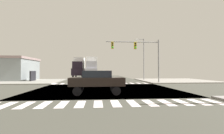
{
  "coord_description": "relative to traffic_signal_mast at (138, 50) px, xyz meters",
  "views": [
    {
      "loc": [
        -0.8,
        -16.84,
        1.9
      ],
      "look_at": [
        1.35,
        7.53,
        2.39
      ],
      "focal_mm": 26.71,
      "sensor_mm": 36.0,
      "label": 1
    }
  ],
  "objects": [
    {
      "name": "sedan_crossing_1",
      "position": [
        -6.06,
        -10.85,
        -3.74
      ],
      "size": [
        4.3,
        1.8,
        1.88
      ],
      "rotation": [
        0.0,
        0.0,
        1.57
      ],
      "color": "black",
      "rests_on": "ground"
    },
    {
      "name": "box_truck_trailing_3",
      "position": [
        -10.23,
        14.47,
        -2.3
      ],
      "size": [
        2.4,
        7.2,
        4.85
      ],
      "rotation": [
        0.0,
        0.0,
        3.14
      ],
      "color": "black",
      "rests_on": "ground"
    },
    {
      "name": "ground",
      "position": [
        -5.23,
        -7.35,
        -4.89
      ],
      "size": [
        90.0,
        90.0,
        0.05
      ],
      "color": "#414138"
    },
    {
      "name": "sidewalk_corner_ne",
      "position": [
        7.77,
        4.65,
        -4.79
      ],
      "size": [
        12.0,
        12.0,
        0.14
      ],
      "color": "gray",
      "rests_on": "ground"
    },
    {
      "name": "sidewalk_corner_nw",
      "position": [
        -18.23,
        4.65,
        -4.79
      ],
      "size": [
        12.0,
        12.0,
        0.14
      ],
      "color": "gray",
      "rests_on": "ground"
    },
    {
      "name": "crosswalk_near",
      "position": [
        -5.48,
        -14.65,
        -4.86
      ],
      "size": [
        13.5,
        2.0,
        0.01
      ],
      "color": "white",
      "rests_on": "ground"
    },
    {
      "name": "street_lamp",
      "position": [
        2.6,
        6.99,
        -0.09
      ],
      "size": [
        1.78,
        0.32,
        7.97
      ],
      "color": "gray",
      "rests_on": "ground"
    },
    {
      "name": "crosswalk_far",
      "position": [
        -5.48,
        -0.05,
        -4.86
      ],
      "size": [
        13.5,
        2.0,
        0.01
      ],
      "color": "white",
      "rests_on": "ground"
    },
    {
      "name": "traffic_signal_mast",
      "position": [
        0.0,
        0.0,
        0.0
      ],
      "size": [
        8.02,
        0.55,
        6.51
      ],
      "color": "gray",
      "rests_on": "ground"
    },
    {
      "name": "box_truck_leading_2",
      "position": [
        -7.23,
        12.95,
        -2.3
      ],
      "size": [
        2.4,
        7.2,
        4.85
      ],
      "rotation": [
        0.0,
        0.0,
        3.14
      ],
      "color": "black",
      "rests_on": "ground"
    }
  ]
}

